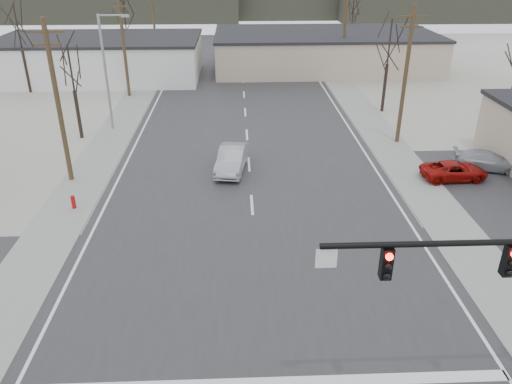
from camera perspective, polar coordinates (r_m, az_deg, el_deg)
The scene contains 26 objects.
ground at distance 22.25m, azimuth 0.24°, elevation -11.19°, with size 140.00×140.00×0.00m, color silver.
main_road at distance 35.33m, azimuth -0.85°, elevation 3.80°, with size 18.00×110.00×0.05m, color #292A2C.
cross_road at distance 22.24m, azimuth 0.24°, elevation -11.15°, with size 90.00×10.00×0.04m, color #292A2C.
sidewalk_left at distance 41.17m, azimuth -16.05°, elevation 6.09°, with size 3.00×90.00×0.06m, color gray.
sidewalk_right at distance 41.58m, azimuth 13.81°, elevation 6.56°, with size 3.00×90.00×0.06m, color gray.
fire_hydrant at distance 30.28m, azimuth -20.15°, elevation -1.06°, with size 0.24×0.24×0.87m.
building_left_far at distance 60.66m, azimuth -17.37°, elevation 14.43°, with size 22.30×12.30×4.50m.
building_right_far at distance 63.60m, azimuth 7.77°, elevation 15.76°, with size 26.30×14.30×4.30m.
upole_left_b at distance 32.58m, azimuth -21.73°, elevation 9.66°, with size 2.20×0.30×10.00m.
upole_left_c at distance 51.45m, azimuth -14.91°, elevation 16.16°, with size 2.20×0.30×10.00m.
upole_left_d at distance 70.94m, azimuth -11.64°, elevation 19.07°, with size 2.20×0.30×10.00m.
upole_right_a at distance 38.61m, azimuth 16.74°, elevation 12.78°, with size 2.20×0.30×10.00m.
upole_right_b at distance 59.52m, azimuth 10.11°, elevation 17.89°, with size 2.20×0.30×10.00m.
streetlight_main at distance 41.74m, azimuth -16.62°, elevation 13.56°, with size 2.40×0.25×9.00m.
tree_left_near at distance 40.42m, azimuth -20.37°, elevation 12.84°, with size 3.30×3.30×7.35m.
tree_right_mid at distance 46.25m, azimuth 15.01°, elevation 15.98°, with size 3.74×3.74×8.33m.
tree_left_far at distance 65.39m, azimuth -14.80°, elevation 19.12°, with size 3.96×3.96×8.82m.
tree_right_far at distance 71.85m, azimuth 11.02°, elevation 19.49°, with size 3.52×3.52×7.84m.
tree_left_mid at distance 56.28m, azimuth -25.56°, elevation 16.48°, with size 3.96×3.96×8.82m.
hill_left at distance 115.28m, azimuth -20.87°, elevation 19.73°, with size 70.00×18.00×7.00m, color #333026.
hill_right at distance 119.52m, azimuth 24.22°, elevation 18.99°, with size 60.00×18.00×5.50m, color #333026.
sedan_crossing at distance 33.23m, azimuth -2.80°, elevation 3.77°, with size 1.66×4.75×1.57m, color gray.
car_far_a at distance 67.91m, azimuth -1.02°, elevation 15.42°, with size 1.91×4.71×1.37m, color black.
car_far_b at distance 74.90m, azimuth -1.86°, elevation 16.43°, with size 1.60×3.97×1.35m, color black.
car_parked_red at distance 34.40m, azimuth 21.71°, elevation 2.28°, with size 1.93×4.19×1.17m, color #910B07.
car_parked_silver at distance 36.80m, azimuth 24.88°, elevation 3.28°, with size 1.76×4.33×1.26m, color #91959B.
Camera 1 is at (-0.81, -17.63, 13.54)m, focal length 35.00 mm.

